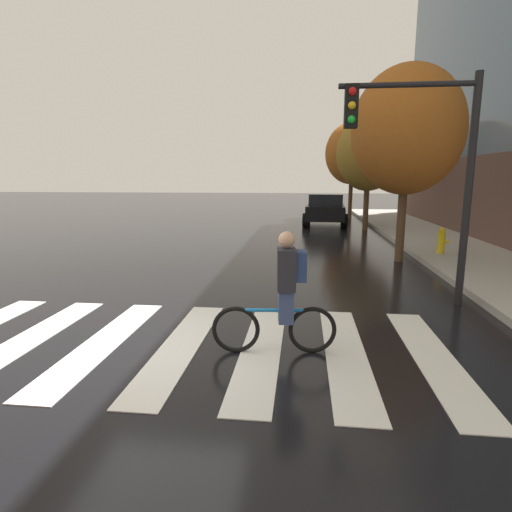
% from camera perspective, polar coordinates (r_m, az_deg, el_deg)
% --- Properties ---
extents(ground_plane, '(120.00, 120.00, 0.00)m').
position_cam_1_polar(ground_plane, '(6.31, -14.09, -11.74)').
color(ground_plane, black).
extents(crosswalk_stripes, '(7.54, 3.50, 0.01)m').
position_cam_1_polar(crosswalk_stripes, '(6.18, -10.30, -12.03)').
color(crosswalk_stripes, silver).
rests_on(crosswalk_stripes, ground).
extents(sedan_mid, '(2.37, 4.68, 1.58)m').
position_cam_1_polar(sedan_mid, '(21.70, 9.59, 6.49)').
color(sedan_mid, black).
rests_on(sedan_mid, ground).
extents(cyclist, '(1.71, 0.38, 1.69)m').
position_cam_1_polar(cyclist, '(5.59, 3.83, -5.22)').
color(cyclist, black).
rests_on(cyclist, ground).
extents(traffic_light_near, '(2.47, 0.28, 4.20)m').
position_cam_1_polar(traffic_light_near, '(8.28, 22.22, 13.32)').
color(traffic_light_near, black).
rests_on(traffic_light_near, ground).
extents(fire_hydrant, '(0.33, 0.22, 0.78)m').
position_cam_1_polar(fire_hydrant, '(13.50, 24.25, 1.95)').
color(fire_hydrant, gold).
rests_on(fire_hydrant, sidewalk).
extents(street_tree_near, '(3.04, 3.04, 5.40)m').
position_cam_1_polar(street_tree_near, '(12.51, 20.15, 15.93)').
color(street_tree_near, '#4C3823').
rests_on(street_tree_near, ground).
extents(street_tree_mid, '(2.84, 2.84, 5.05)m').
position_cam_1_polar(street_tree_mid, '(19.62, 15.29, 13.41)').
color(street_tree_mid, '#4C3823').
rests_on(street_tree_mid, ground).
extents(street_tree_far, '(3.16, 3.16, 5.62)m').
position_cam_1_polar(street_tree_far, '(25.76, 13.16, 13.65)').
color(street_tree_far, '#4C3823').
rests_on(street_tree_far, ground).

